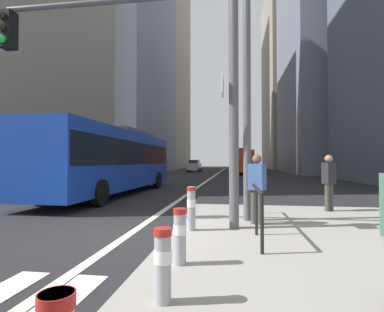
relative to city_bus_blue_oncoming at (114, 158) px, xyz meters
name	(u,v)px	position (x,y,z in m)	size (l,w,h in m)	color
ground_plane	(208,180)	(3.68, 12.26, -1.84)	(160.00, 160.00, 0.00)	black
lane_centre_line	(215,175)	(3.68, 22.26, -1.83)	(0.20, 80.00, 0.01)	beige
office_tower_left_mid	(122,65)	(-12.32, 32.05, 15.81)	(13.25, 24.12, 35.29)	slate
office_tower_left_far	(162,62)	(-12.32, 59.05, 25.40)	(11.19, 23.63, 54.48)	gray
office_tower_right_mid	(333,19)	(20.68, 32.23, 21.22)	(13.66, 19.81, 46.12)	slate
office_tower_right_far	(296,79)	(20.68, 59.63, 19.89)	(13.92, 25.17, 43.46)	gray
city_bus_blue_oncoming	(114,158)	(0.00, 0.00, 0.00)	(2.82, 12.09, 3.40)	#14389E
sedan_white_oncoming	(31,176)	(-3.35, -1.62, -0.85)	(2.08, 4.32, 1.94)	silver
city_bus_red_receding	(243,160)	(7.23, 27.53, 0.00)	(2.82, 11.50, 3.40)	red
car_oncoming_mid	(194,166)	(-0.49, 33.65, -0.85)	(2.10, 4.32, 1.94)	silver
car_receding_near	(242,165)	(7.52, 51.92, -0.85)	(2.12, 4.22, 1.94)	maroon
car_receding_far	(236,165)	(6.29, 44.34, -0.85)	(2.08, 4.52, 1.94)	gold
traffic_signal_gantry	(149,58)	(4.03, -7.42, 2.27)	(6.02, 0.65, 6.00)	#515156
street_lamp_post	(247,21)	(6.36, -6.48, 3.45)	(5.50, 0.32, 8.00)	#56565B
bollard_left	(163,261)	(5.29, -11.09, -1.25)	(0.20, 0.20, 0.79)	#99999E
bollard_right	(180,233)	(5.25, -9.91, -1.23)	(0.20, 0.20, 0.81)	#99999E
bollard_back	(191,206)	(5.10, -7.77, -1.16)	(0.20, 0.20, 0.95)	#99999E
pedestrian_railing	(254,196)	(6.48, -7.34, -0.97)	(0.06, 3.86, 0.98)	black
pedestrian_waiting	(329,180)	(8.88, -4.66, -0.74)	(0.45, 0.42, 1.70)	#423D38
pedestrian_walking	(257,185)	(6.58, -6.92, -0.76)	(0.45, 0.40, 1.67)	#423D38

